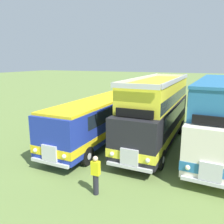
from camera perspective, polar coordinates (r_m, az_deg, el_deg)
bus_first_in_row at (r=16.23m, az=-2.19°, el=-0.82°), size 2.90×11.71×2.99m
bus_second_in_row at (r=15.29m, az=11.12°, el=0.40°), size 2.79×10.11×4.52m
bus_third_in_row at (r=15.15m, az=25.16°, el=-0.24°), size 3.12×10.73×4.49m
marshal_person at (r=9.89m, az=-4.11°, el=-15.44°), size 0.36×0.24×1.73m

